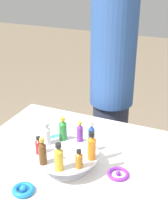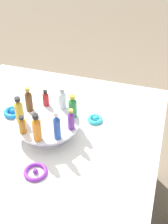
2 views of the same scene
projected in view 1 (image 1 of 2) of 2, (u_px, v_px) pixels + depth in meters
party_table at (68, 223)px, 1.69m from camera, size 1.09×1.09×0.74m
display_stand at (66, 159)px, 1.50m from camera, size 0.31×0.31×0.08m
bottle_gold at (59, 158)px, 1.34m from camera, size 0.04×0.04×0.13m
bottle_amber at (79, 160)px, 1.36m from camera, size 0.03×0.03×0.09m
bottle_orange at (92, 147)px, 1.41m from camera, size 0.04×0.04×0.14m
bottle_blue at (91, 136)px, 1.49m from camera, size 0.03×0.03×0.15m
bottle_purple at (80, 132)px, 1.56m from camera, size 0.03×0.03×0.11m
bottle_green at (63, 129)px, 1.57m from camera, size 0.04×0.04×0.12m
bottle_clear at (47, 134)px, 1.53m from camera, size 0.04×0.04×0.12m
bottle_red at (39, 146)px, 1.47m from camera, size 0.03×0.03×0.09m
bottle_brown at (43, 152)px, 1.38m from camera, size 0.04×0.04×0.13m
ribbon_bow_teal at (57, 139)px, 1.73m from camera, size 0.08×0.08×0.03m
ribbon_bow_blue at (23, 190)px, 1.35m from camera, size 0.10×0.10×0.03m
ribbon_bow_purple at (118, 174)px, 1.46m from camera, size 0.10×0.10×0.02m
person_figure at (112, 82)px, 2.12m from camera, size 0.30×0.30×1.77m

